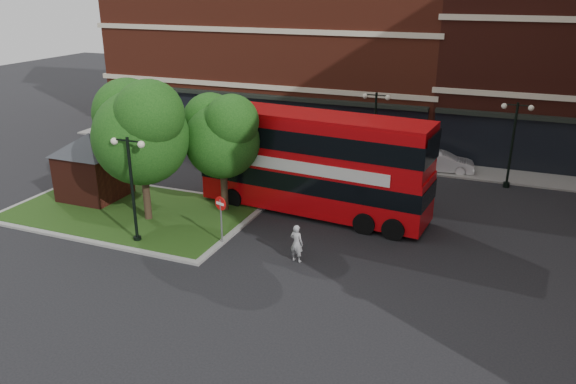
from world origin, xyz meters
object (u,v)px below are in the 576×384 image
at_px(bus, 313,157).
at_px(woman, 297,243).
at_px(car_silver, 320,149).
at_px(car_white, 442,162).

distance_m(bus, woman, 6.03).
relative_size(car_silver, car_white, 0.94).
xyz_separation_m(bus, woman, (1.23, -5.50, -2.14)).
height_order(car_silver, car_white, car_white).
relative_size(bus, car_silver, 3.31).
relative_size(bus, car_white, 3.11).
bearing_deg(bus, woman, -72.02).
bearing_deg(car_white, bus, 143.63).
relative_size(bus, woman, 7.19).
relative_size(woman, car_white, 0.43).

